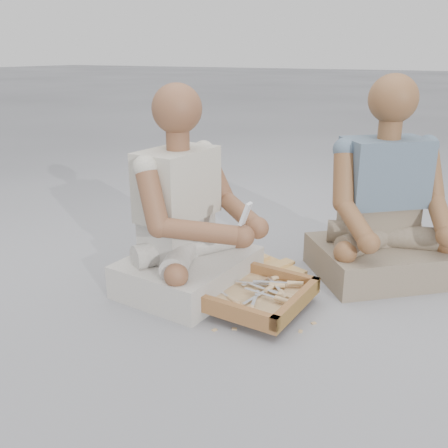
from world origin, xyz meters
The scene contains 28 objects.
ground centered at (0.00, 0.00, 0.00)m, with size 60.00×60.00×0.00m, color #97979C.
carved_panel centered at (-0.13, 0.29, 0.02)m, with size 0.62×0.41×0.04m, color #AE8343.
tool_tray centered at (0.07, -0.01, 0.06)m, with size 0.56×0.46×0.07m.
chisel_0 centered at (0.06, -0.10, 0.07)m, with size 0.20×0.12×0.02m.
chisel_1 centered at (0.17, 0.08, 0.08)m, with size 0.22×0.08×0.02m.
chisel_2 centered at (0.17, 0.03, 0.07)m, with size 0.06×0.22×0.02m.
chisel_3 centered at (0.27, 0.03, 0.07)m, with size 0.22×0.04×0.02m.
chisel_4 centered at (0.25, -0.04, 0.09)m, with size 0.22×0.05×0.02m.
chisel_5 centered at (0.15, 0.16, 0.07)m, with size 0.14×0.19×0.02m.
chisel_6 centered at (0.18, -0.15, 0.07)m, with size 0.08×0.22×0.02m.
chisel_7 centered at (0.24, 0.12, 0.09)m, with size 0.21×0.10×0.02m.
chisel_8 centered at (0.24, 0.01, 0.08)m, with size 0.22×0.06×0.02m.
chisel_9 centered at (0.24, 0.03, 0.08)m, with size 0.16×0.17×0.02m.
wood_chip_0 centered at (0.17, -0.08, 0.00)m, with size 0.02×0.01×0.00m, color tan.
wood_chip_1 centered at (0.40, -0.02, 0.00)m, with size 0.02×0.01×0.00m, color tan.
wood_chip_2 centered at (0.42, 0.39, 0.00)m, with size 0.02×0.01×0.00m, color tan.
wood_chip_3 centered at (0.07, -0.25, 0.00)m, with size 0.02×0.01×0.00m, color tan.
wood_chip_4 centered at (-0.18, 0.11, 0.00)m, with size 0.02×0.01×0.00m, color tan.
wood_chip_5 centered at (0.38, 0.34, 0.00)m, with size 0.02×0.01×0.00m, color tan.
wood_chip_6 centered at (0.37, -0.10, 0.00)m, with size 0.02×0.01×0.00m, color tan.
wood_chip_7 centered at (0.14, 0.21, 0.00)m, with size 0.02×0.01×0.00m, color tan.
wood_chip_8 centered at (0.09, -0.06, 0.00)m, with size 0.02×0.01×0.00m, color tan.
wood_chip_9 centered at (0.12, 0.13, 0.00)m, with size 0.02×0.01×0.00m, color tan.
wood_chip_10 centered at (-0.19, 0.22, 0.00)m, with size 0.02×0.01×0.00m, color tan.
wood_chip_11 centered at (0.13, -0.21, 0.00)m, with size 0.02×0.01×0.00m, color tan.
craftsman centered at (-0.23, 0.04, 0.31)m, with size 0.64×0.63×0.92m.
companion centered at (0.52, 0.60, 0.32)m, with size 0.78×0.77×0.96m.
mobile_phone centered at (0.10, -0.05, 0.43)m, with size 0.05×0.04×0.10m.
Camera 1 is at (0.91, -1.75, 1.04)m, focal length 40.00 mm.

